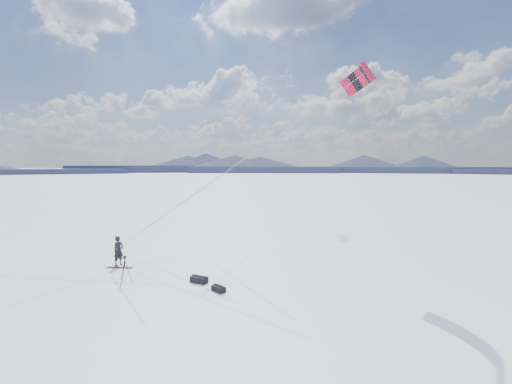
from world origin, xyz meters
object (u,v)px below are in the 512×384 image
(snowboard, at_px, (120,268))
(tripod, at_px, (125,266))
(snowkiter, at_px, (119,265))
(gear_bag_a, at_px, (199,280))
(gear_bag_b, at_px, (219,289))

(snowboard, relative_size, tripod, 1.07)
(snowkiter, relative_size, tripod, 1.24)
(snowboard, bearing_deg, tripod, -60.72)
(snowkiter, relative_size, gear_bag_a, 1.89)
(snowboard, bearing_deg, gear_bag_b, -28.88)
(snowkiter, bearing_deg, gear_bag_b, -91.15)
(gear_bag_a, relative_size, gear_bag_b, 1.18)
(snowkiter, height_order, gear_bag_a, snowkiter)
(snowkiter, relative_size, gear_bag_b, 2.22)
(snowboard, xyz_separation_m, gear_bag_b, (7.33, -2.60, 0.13))
(snowkiter, xyz_separation_m, snowboard, (0.40, -0.48, 0.02))
(snowboard, distance_m, tripod, 3.52)
(snowkiter, bearing_deg, snowboard, -119.48)
(snowboard, distance_m, gear_bag_a, 6.05)
(tripod, relative_size, gear_bag_a, 1.53)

